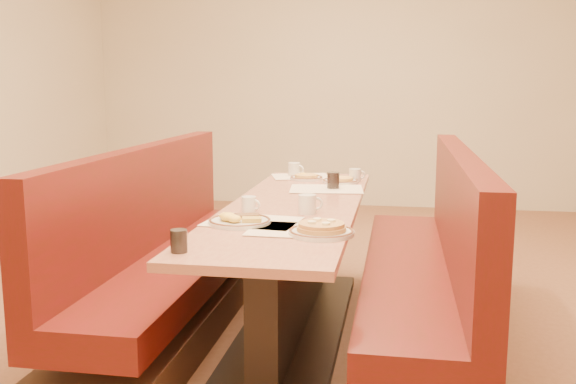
% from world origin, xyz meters
% --- Properties ---
extents(ground, '(8.00, 8.00, 0.00)m').
position_xyz_m(ground, '(0.00, 0.00, 0.00)').
color(ground, '#9E6647').
rests_on(ground, ground).
extents(diner_table, '(0.70, 2.50, 0.75)m').
position_xyz_m(diner_table, '(0.00, 0.00, 0.37)').
color(diner_table, black).
rests_on(diner_table, ground).
extents(booth_left, '(0.55, 2.50, 1.05)m').
position_xyz_m(booth_left, '(-0.73, 0.00, 0.36)').
color(booth_left, '#4C3326').
rests_on(booth_left, ground).
extents(booth_right, '(0.55, 2.50, 1.05)m').
position_xyz_m(booth_right, '(0.73, 0.00, 0.36)').
color(booth_right, '#4C3326').
rests_on(booth_right, ground).
extents(placemat_near_left, '(0.47, 0.37, 0.00)m').
position_xyz_m(placemat_near_left, '(-0.12, -0.50, 0.75)').
color(placemat_near_left, '#FAE2C4').
rests_on(placemat_near_left, diner_table).
extents(placemat_near_right, '(0.42, 0.32, 0.00)m').
position_xyz_m(placemat_near_right, '(0.11, -0.64, 0.75)').
color(placemat_near_right, '#FAE2C4').
rests_on(placemat_near_right, diner_table).
extents(placemat_far_left, '(0.47, 0.41, 0.00)m').
position_xyz_m(placemat_far_left, '(-0.12, 1.05, 0.75)').
color(placemat_far_left, '#FAE2C4').
rests_on(placemat_far_left, diner_table).
extents(placemat_far_right, '(0.48, 0.38, 0.00)m').
position_xyz_m(placemat_far_right, '(0.12, 0.53, 0.75)').
color(placemat_far_right, '#FAE2C4').
rests_on(placemat_far_right, diner_table).
extents(pancake_plate, '(0.29, 0.29, 0.07)m').
position_xyz_m(pancake_plate, '(0.24, -0.70, 0.77)').
color(pancake_plate, silver).
rests_on(pancake_plate, diner_table).
extents(eggs_plate, '(0.30, 0.30, 0.06)m').
position_xyz_m(eggs_plate, '(-0.17, -0.55, 0.77)').
color(eggs_plate, silver).
rests_on(eggs_plate, diner_table).
extents(extra_plate_mid, '(0.24, 0.24, 0.05)m').
position_xyz_m(extra_plate_mid, '(0.18, 0.82, 0.77)').
color(extra_plate_mid, silver).
rests_on(extra_plate_mid, diner_table).
extents(extra_plate_far, '(0.23, 0.23, 0.05)m').
position_xyz_m(extra_plate_far, '(-0.07, 0.93, 0.77)').
color(extra_plate_far, silver).
rests_on(extra_plate_far, diner_table).
extents(coffee_mug_a, '(0.13, 0.09, 0.10)m').
position_xyz_m(coffee_mug_a, '(0.11, -0.24, 0.80)').
color(coffee_mug_a, silver).
rests_on(coffee_mug_a, diner_table).
extents(coffee_mug_b, '(0.10, 0.08, 0.08)m').
position_xyz_m(coffee_mug_b, '(-0.19, -0.25, 0.79)').
color(coffee_mug_b, silver).
rests_on(coffee_mug_b, diner_table).
extents(coffee_mug_c, '(0.11, 0.08, 0.09)m').
position_xyz_m(coffee_mug_c, '(0.28, 0.90, 0.79)').
color(coffee_mug_c, silver).
rests_on(coffee_mug_c, diner_table).
extents(coffee_mug_d, '(0.12, 0.09, 0.09)m').
position_xyz_m(coffee_mug_d, '(-0.18, 1.10, 0.80)').
color(coffee_mug_d, silver).
rests_on(coffee_mug_d, diner_table).
extents(soda_tumbler_near, '(0.07, 0.07, 0.09)m').
position_xyz_m(soda_tumbler_near, '(-0.28, -1.09, 0.80)').
color(soda_tumbler_near, black).
rests_on(soda_tumbler_near, diner_table).
extents(soda_tumbler_mid, '(0.08, 0.08, 0.11)m').
position_xyz_m(soda_tumbler_mid, '(0.16, 0.56, 0.80)').
color(soda_tumbler_mid, black).
rests_on(soda_tumbler_mid, diner_table).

